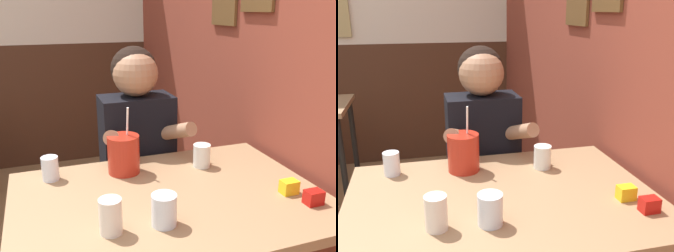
# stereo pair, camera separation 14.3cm
# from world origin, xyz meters

# --- Properties ---
(brick_wall_right) EXTENTS (0.08, 4.70, 2.70)m
(brick_wall_right) POSITION_xyz_m (1.35, 1.35, 1.35)
(brick_wall_right) COLOR brown
(brick_wall_right) RESTS_ON ground_plane
(main_table) EXTENTS (1.10, 0.79, 0.75)m
(main_table) POSITION_xyz_m (0.73, 0.36, 0.69)
(main_table) COLOR #93704C
(main_table) RESTS_ON ground_plane
(person_seated) EXTENTS (0.42, 0.41, 1.23)m
(person_seated) POSITION_xyz_m (0.76, 0.88, 0.66)
(person_seated) COLOR black
(person_seated) RESTS_ON ground_plane
(cocktail_pitcher) EXTENTS (0.13, 0.13, 0.28)m
(cocktail_pitcher) POSITION_xyz_m (0.63, 0.61, 0.83)
(cocktail_pitcher) COLOR #B22819
(cocktail_pitcher) RESTS_ON main_table
(glass_near_pitcher) EXTENTS (0.06, 0.06, 0.09)m
(glass_near_pitcher) POSITION_xyz_m (0.34, 0.64, 0.80)
(glass_near_pitcher) COLOR silver
(glass_near_pitcher) RESTS_ON main_table
(glass_center) EXTENTS (0.07, 0.07, 0.10)m
(glass_center) POSITION_xyz_m (0.95, 0.56, 0.80)
(glass_center) COLOR silver
(glass_center) RESTS_ON main_table
(glass_far_side) EXTENTS (0.07, 0.07, 0.11)m
(glass_far_side) POSITION_xyz_m (0.49, 0.20, 0.81)
(glass_far_side) COLOR silver
(glass_far_side) RESTS_ON main_table
(glass_by_brick) EXTENTS (0.08, 0.08, 0.10)m
(glass_by_brick) POSITION_xyz_m (0.66, 0.19, 0.80)
(glass_by_brick) COLOR silver
(glass_by_brick) RESTS_ON main_table
(condiment_ketchup) EXTENTS (0.06, 0.04, 0.05)m
(condiment_ketchup) POSITION_xyz_m (1.18, 0.14, 0.78)
(condiment_ketchup) COLOR #B7140F
(condiment_ketchup) RESTS_ON main_table
(condiment_mustard) EXTENTS (0.06, 0.04, 0.05)m
(condiment_mustard) POSITION_xyz_m (1.15, 0.23, 0.78)
(condiment_mustard) COLOR yellow
(condiment_mustard) RESTS_ON main_table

